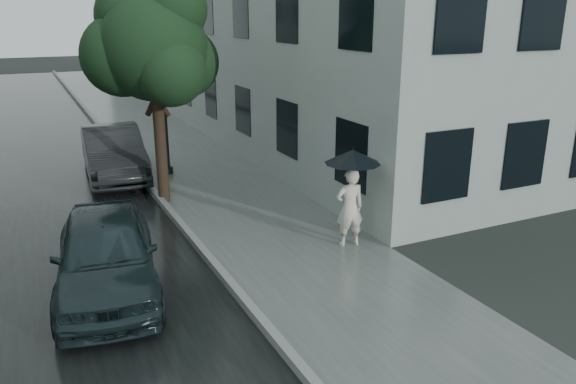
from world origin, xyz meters
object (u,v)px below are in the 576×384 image
car_near (106,253)px  car_far (113,152)px  pedestrian (350,208)px  street_tree (153,46)px  lamp_post (157,66)px

car_near → car_far: size_ratio=0.92×
pedestrian → street_tree: 6.14m
lamp_post → car_near: bearing=-129.3°
pedestrian → street_tree: size_ratio=0.30×
car_near → lamp_post: bearing=76.8°
street_tree → lamp_post: size_ratio=0.99×
street_tree → car_near: size_ratio=1.33×
pedestrian → street_tree: (-2.75, 4.58, 3.03)m
car_far → pedestrian: bearing=-61.1°
street_tree → lamp_post: lamp_post is taller
car_near → car_far: (1.30, 7.22, 0.03)m
street_tree → car_near: bearing=-114.6°
pedestrian → car_far: pedestrian is taller
street_tree → lamp_post: (0.61, 2.38, -0.70)m
street_tree → car_far: 4.21m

